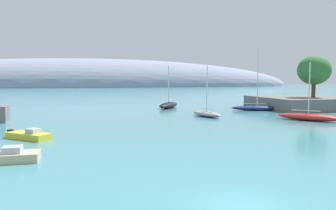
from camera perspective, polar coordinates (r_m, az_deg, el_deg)
water at (r=13.85m, az=12.90°, el=-16.92°), size 600.00×600.00×0.00m
shore_outcrop at (r=61.90m, az=22.92°, el=0.39°), size 15.89×14.92×2.04m
tree_clump_shore at (r=60.63m, az=24.34°, el=5.58°), size 5.48×5.48×7.09m
distant_ridge at (r=241.43m, az=-13.94°, el=3.13°), size 321.79×67.22×40.60m
sailboat_grey_near_shore at (r=44.59m, az=6.83°, el=-1.48°), size 3.35×6.07×6.97m
sailboat_red_mid_mooring at (r=43.63m, az=23.47°, el=-1.90°), size 5.92×7.19×7.19m
sailboat_black_outer_mooring at (r=58.07m, az=0.10°, el=0.03°), size 6.11×7.99×7.58m
sailboat_navy_end_of_line at (r=55.07m, az=15.41°, el=-0.44°), size 8.52×4.34×10.01m
motorboat_sand_foreground at (r=22.43m, az=-27.32°, el=-8.14°), size 4.89×1.73×0.95m
motorboat_yellow_outer at (r=30.08m, az=-23.34°, el=-4.91°), size 4.06×3.82×0.94m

